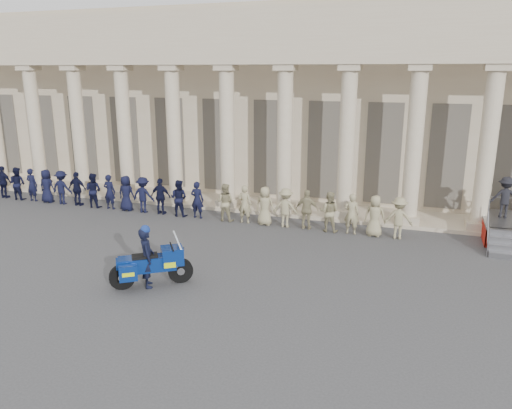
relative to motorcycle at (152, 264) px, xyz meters
name	(u,v)px	position (x,y,z in m)	size (l,w,h in m)	color
ground	(168,281)	(0.24, 0.42, -0.67)	(90.00, 90.00, 0.00)	#3C3C3E
building	(296,99)	(0.24, 15.16, 3.86)	(40.00, 12.50, 9.00)	#BDAB8E
officer_rank	(163,197)	(-3.40, 6.68, 0.12)	(20.51, 0.60, 1.58)	black
motorcycle	(152,264)	(0.00, 0.00, 0.00)	(2.05, 1.69, 1.55)	black
rider	(147,256)	(-0.11, -0.08, 0.25)	(0.72, 0.77, 1.86)	black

